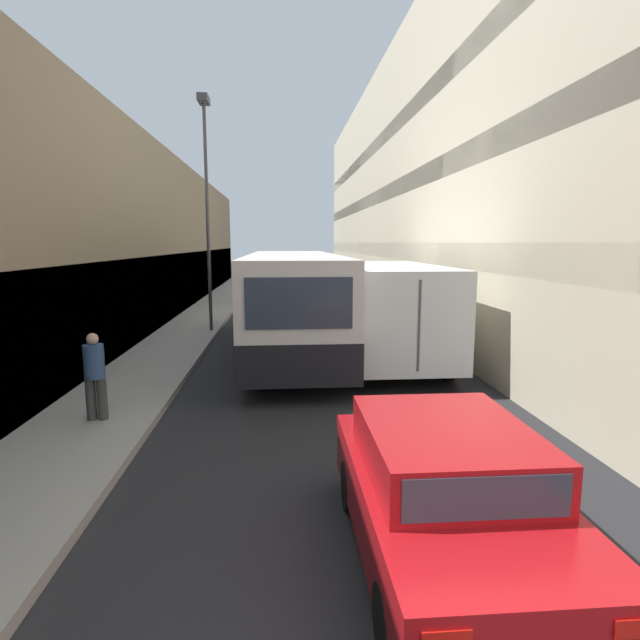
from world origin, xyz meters
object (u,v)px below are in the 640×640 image
object	(u,v)px
pedestrian	(95,374)
street_lamp	(206,176)
panel_van	(281,283)
box_truck	(382,305)
car_hatchback	(446,495)
bus	(293,300)

from	to	relation	value
pedestrian	street_lamp	world-z (taller)	street_lamp
panel_van	street_lamp	bearing A→B (deg)	-104.64
panel_van	box_truck	bearing A→B (deg)	-78.09
box_truck	street_lamp	size ratio (longest dim) A/B	1.00
car_hatchback	street_lamp	size ratio (longest dim) A/B	0.47
pedestrian	street_lamp	xyz separation A→B (m)	(0.77, 9.30, 4.64)
street_lamp	box_truck	bearing A→B (deg)	-35.91
panel_van	street_lamp	world-z (taller)	street_lamp
box_truck	panel_van	distance (m)	14.18
car_hatchback	street_lamp	xyz separation A→B (m)	(-4.27, 13.55, 4.90)
car_hatchback	bus	xyz separation A→B (m)	(-1.34, 10.58, 0.84)
panel_van	bus	bearing A→B (deg)	-88.46
box_truck	panel_van	world-z (taller)	box_truck
box_truck	panel_van	size ratio (longest dim) A/B	1.90
box_truck	bus	bearing A→B (deg)	158.48
bus	street_lamp	size ratio (longest dim) A/B	1.37
car_hatchback	box_truck	size ratio (longest dim) A/B	0.47
pedestrian	panel_van	bearing A→B (deg)	80.08
street_lamp	panel_van	bearing A→B (deg)	75.36
box_truck	pedestrian	xyz separation A→B (m)	(-6.28, -5.31, -0.52)
pedestrian	street_lamp	distance (m)	10.42
car_hatchback	bus	bearing A→B (deg)	97.24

